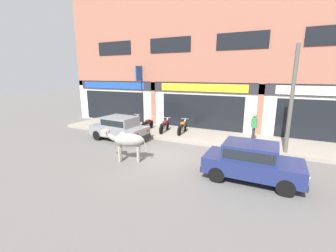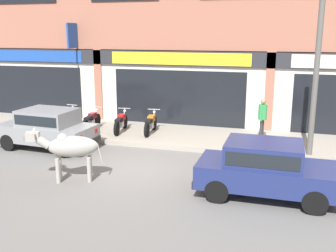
% 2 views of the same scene
% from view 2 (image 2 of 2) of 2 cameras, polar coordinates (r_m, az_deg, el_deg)
% --- Properties ---
extents(ground_plane, '(90.00, 90.00, 0.00)m').
position_cam_2_polar(ground_plane, '(12.41, -5.17, -6.15)').
color(ground_plane, '#605E5B').
extents(sidewalk, '(19.00, 3.38, 0.18)m').
position_cam_2_polar(sidewalk, '(15.90, -0.04, -1.34)').
color(sidewalk, gray).
rests_on(sidewalk, ground).
extents(shop_building, '(23.00, 1.40, 9.94)m').
position_cam_2_polar(shop_building, '(17.26, 1.86, 15.50)').
color(shop_building, '#9E604C').
rests_on(shop_building, ground).
extents(cow, '(2.04, 1.09, 1.61)m').
position_cam_2_polar(cow, '(11.40, -14.12, -2.99)').
color(cow, '#9E998E').
rests_on(cow, ground).
extents(car_0, '(3.63, 1.64, 1.46)m').
position_cam_2_polar(car_0, '(10.37, 13.96, -5.74)').
color(car_0, black).
rests_on(car_0, ground).
extents(car_1, '(3.70, 1.84, 1.46)m').
position_cam_2_polar(car_1, '(14.88, -17.10, -0.11)').
color(car_1, black).
rests_on(car_1, ground).
extents(motorcycle_0, '(0.52, 1.81, 0.88)m').
position_cam_2_polar(motorcycle_0, '(17.40, -14.83, 1.11)').
color(motorcycle_0, black).
rests_on(motorcycle_0, sidewalk).
extents(motorcycle_1, '(0.52, 1.81, 0.88)m').
position_cam_2_polar(motorcycle_1, '(16.61, -11.06, 0.74)').
color(motorcycle_1, black).
rests_on(motorcycle_1, sidewalk).
extents(motorcycle_2, '(0.52, 1.81, 0.88)m').
position_cam_2_polar(motorcycle_2, '(16.13, -6.87, 0.51)').
color(motorcycle_2, black).
rests_on(motorcycle_2, sidewalk).
extents(motorcycle_3, '(0.52, 1.81, 0.88)m').
position_cam_2_polar(motorcycle_3, '(15.81, -2.54, 0.33)').
color(motorcycle_3, black).
rests_on(motorcycle_3, sidewalk).
extents(pedestrian, '(0.32, 0.49, 1.60)m').
position_cam_2_polar(pedestrian, '(14.98, 13.54, 1.57)').
color(pedestrian, '#2D2D33').
rests_on(pedestrian, sidewalk).
extents(utility_pole, '(0.18, 0.18, 5.13)m').
position_cam_2_polar(utility_pole, '(13.46, 20.66, 6.59)').
color(utility_pole, '#595651').
rests_on(utility_pole, sidewalk).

